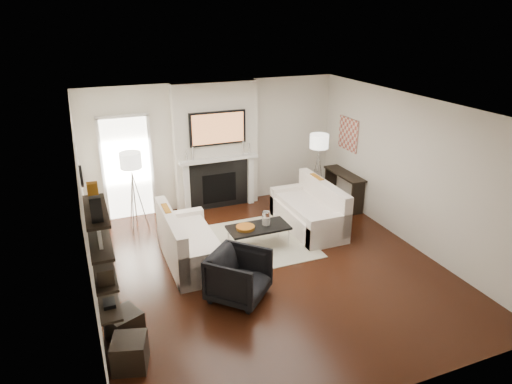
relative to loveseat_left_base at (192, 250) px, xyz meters
name	(u,v)px	position (x,y,z in m)	size (l,w,h in m)	color
room_envelope	(270,193)	(1.15, -0.68, 1.14)	(6.00, 6.00, 6.00)	black
chimney_breast	(216,146)	(1.15, 2.19, 1.14)	(1.80, 0.25, 2.70)	silver
fireplace_surround	(219,185)	(1.15, 2.06, 0.31)	(1.30, 0.02, 1.04)	black
firebox	(219,188)	(1.15, 2.05, 0.24)	(0.75, 0.02, 0.65)	black
mantel_pilaster_l	(187,189)	(0.43, 2.03, 0.34)	(0.12, 0.08, 1.10)	white
mantel_pilaster_r	(251,180)	(1.87, 2.03, 0.34)	(0.12, 0.08, 1.10)	white
mantel_shelf	(219,159)	(1.15, 2.01, 0.91)	(1.70, 0.18, 0.07)	white
tv_body	(218,128)	(1.15, 2.03, 1.57)	(1.20, 0.06, 0.70)	black
tv_screen	(218,129)	(1.15, 2.00, 1.57)	(1.10, 0.01, 0.62)	#BF723F
candlestick_l_tall	(193,153)	(0.60, 2.02, 1.09)	(0.04, 0.04, 0.30)	silver
candlestick_l_short	(187,156)	(0.47, 2.02, 1.06)	(0.04, 0.04, 0.24)	silver
candlestick_r_tall	(243,148)	(1.70, 2.02, 1.09)	(0.04, 0.04, 0.30)	silver
candlestick_r_short	(249,149)	(1.83, 2.02, 1.06)	(0.04, 0.04, 0.24)	silver
hallway_panel	(128,169)	(-0.70, 2.30, 0.84)	(0.90, 0.02, 2.10)	white
door_trim_l	(103,172)	(-1.18, 2.28, 0.84)	(0.06, 0.06, 2.16)	white
door_trim_r	(152,166)	(-0.22, 2.28, 0.84)	(0.06, 0.06, 2.16)	white
door_trim_top	(122,116)	(-0.70, 2.28, 1.92)	(1.02, 0.06, 0.06)	white
rug	(239,245)	(0.94, 0.24, -0.20)	(2.60, 2.00, 0.01)	beige
loveseat_left_base	(192,250)	(0.00, 0.00, 0.00)	(0.85, 1.80, 0.42)	white
loveseat_left_back	(171,237)	(-0.33, 0.00, 0.32)	(0.18, 1.80, 0.80)	white
loveseat_left_arm_n	(205,269)	(0.00, -0.81, 0.09)	(0.85, 0.18, 0.60)	white
loveseat_left_arm_s	(181,226)	(0.00, 0.81, 0.09)	(0.85, 0.18, 0.60)	white
loveseat_left_cushion	(194,236)	(0.05, 0.00, 0.26)	(0.63, 1.44, 0.10)	white
pillow_left_orange	(167,219)	(-0.33, 0.30, 0.52)	(0.10, 0.42, 0.42)	#9B5C13
pillow_left_charcoal	(175,235)	(-0.33, -0.30, 0.51)	(0.10, 0.40, 0.40)	black
loveseat_right_base	(308,218)	(2.45, 0.43, 0.00)	(0.85, 1.80, 0.42)	white
loveseat_right_back	(323,201)	(2.79, 0.43, 0.32)	(0.18, 1.80, 0.80)	white
loveseat_right_arm_n	(329,231)	(2.45, -0.38, 0.09)	(0.85, 0.18, 0.60)	white
loveseat_right_arm_s	(290,199)	(2.45, 1.24, 0.09)	(0.85, 0.18, 0.60)	white
loveseat_right_cushion	(306,206)	(2.40, 0.43, 0.26)	(0.63, 1.44, 0.10)	white
pillow_right_orange	(316,186)	(2.79, 0.73, 0.52)	(0.10, 0.42, 0.42)	#9B5C13
pillow_right_charcoal	(332,197)	(2.79, 0.13, 0.51)	(0.10, 0.40, 0.40)	black
coffee_table	(258,228)	(1.24, 0.04, 0.19)	(1.10, 0.55, 0.04)	black
coffee_leg_nw	(237,248)	(0.74, -0.18, -0.02)	(0.02, 0.02, 0.38)	silver
coffee_leg_ne	(288,238)	(1.74, -0.18, -0.02)	(0.02, 0.02, 0.38)	silver
coffee_leg_sw	(228,238)	(0.74, 0.26, -0.02)	(0.02, 0.02, 0.38)	silver
coffee_leg_se	(278,228)	(1.74, 0.26, -0.02)	(0.02, 0.02, 0.38)	silver
hurricane_glass	(266,218)	(1.39, 0.04, 0.35)	(0.15, 0.15, 0.25)	white
hurricane_candle	(266,221)	(1.39, 0.04, 0.29)	(0.10, 0.10, 0.15)	white
copper_bowl	(245,228)	(0.99, 0.04, 0.24)	(0.33, 0.33, 0.06)	orange
armchair	(239,274)	(0.39, -1.30, 0.20)	(0.79, 0.74, 0.81)	black
lamp_left_post	(135,202)	(-0.70, 1.56, 0.39)	(0.02, 0.02, 1.20)	silver
lamp_left_shade	(130,160)	(-0.70, 1.56, 1.24)	(0.40, 0.40, 0.30)	white
lamp_left_leg_a	(141,202)	(-0.59, 1.56, 0.39)	(0.02, 0.02, 1.25)	silver
lamp_left_leg_b	(131,201)	(-0.76, 1.65, 0.39)	(0.02, 0.02, 1.25)	silver
lamp_left_leg_c	(133,205)	(-0.76, 1.46, 0.39)	(0.02, 0.02, 1.25)	silver
lamp_right_post	(317,179)	(3.20, 1.42, 0.39)	(0.02, 0.02, 1.20)	silver
lamp_right_shade	(319,141)	(3.20, 1.42, 1.24)	(0.40, 0.40, 0.30)	white
lamp_right_leg_a	(322,178)	(3.31, 1.42, 0.39)	(0.02, 0.02, 1.25)	silver
lamp_right_leg_b	(313,178)	(3.14, 1.51, 0.39)	(0.02, 0.02, 1.25)	silver
lamp_right_leg_c	(317,180)	(3.14, 1.32, 0.39)	(0.02, 0.02, 1.25)	silver
console_top	(345,174)	(3.72, 1.15, 0.52)	(0.35, 1.20, 0.04)	black
console_leg_n	(357,199)	(3.72, 0.60, 0.14)	(0.30, 0.04, 0.71)	black
console_leg_s	(331,182)	(3.72, 1.70, 0.14)	(0.30, 0.04, 0.71)	black
wall_art	(348,134)	(3.88, 1.37, 1.34)	(0.03, 0.70, 0.70)	#BA735D
shelf_bottom	(108,299)	(-1.47, -1.68, 0.49)	(0.25, 1.00, 0.04)	black
shelf_lower	(104,271)	(-1.47, -1.68, 0.89)	(0.25, 1.00, 0.04)	black
shelf_upper	(100,242)	(-1.47, -1.68, 1.29)	(0.25, 1.00, 0.04)	black
shelf_top	(96,211)	(-1.47, -1.68, 1.69)	(0.25, 1.00, 0.04)	black
decor_magfile_a	(96,209)	(-1.47, -2.02, 1.85)	(0.12, 0.10, 0.28)	black
decor_magfile_b	(93,194)	(-1.47, -1.55, 1.85)	(0.12, 0.10, 0.28)	#9B5C13
decor_frame_a	(99,235)	(-1.47, -1.77, 1.42)	(0.04, 0.30, 0.22)	white
decor_frame_b	(98,227)	(-1.47, -1.48, 1.40)	(0.04, 0.22, 0.18)	black
decor_wine_rack	(105,273)	(-1.47, -1.94, 1.01)	(0.18, 0.25, 0.20)	black
decor_box_small	(102,256)	(-1.47, -1.42, 0.97)	(0.15, 0.12, 0.12)	black
decor_books	(109,303)	(-1.47, -1.85, 0.53)	(0.14, 0.20, 0.05)	black
decor_box_tall	(106,281)	(-1.47, -1.43, 0.60)	(0.10, 0.10, 0.18)	white
clock_rim	(81,176)	(-1.58, 0.22, 1.49)	(0.34, 0.34, 0.04)	black
clock_face	(83,176)	(-1.56, 0.22, 1.49)	(0.29, 0.29, 0.01)	white
ottoman_near	(124,326)	(-1.32, -1.61, -0.01)	(0.40, 0.40, 0.40)	black
ottoman_far	(130,353)	(-1.32, -2.16, -0.01)	(0.40, 0.40, 0.40)	black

